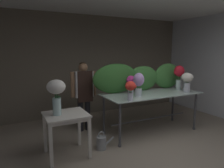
% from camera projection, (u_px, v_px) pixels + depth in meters
% --- Properties ---
extents(ground_plane, '(7.49, 7.49, 0.00)m').
position_uv_depth(ground_plane, '(125.00, 131.00, 4.71)').
color(ground_plane, gray).
extents(wall_back, '(5.68, 0.12, 2.75)m').
position_uv_depth(wall_back, '(95.00, 65.00, 5.99)').
color(wall_back, '#706656').
rests_on(wall_back, ground).
extents(wall_right, '(0.12, 3.52, 2.75)m').
position_uv_depth(wall_right, '(214.00, 66.00, 5.76)').
color(wall_right, silver).
rests_on(wall_right, ground).
extents(ceiling_slab, '(5.80, 3.52, 0.12)m').
position_uv_depth(ceiling_slab, '(126.00, 0.00, 4.27)').
color(ceiling_slab, silver).
rests_on(ceiling_slab, wall_back).
extents(display_table_glass, '(2.14, 0.91, 0.88)m').
position_uv_depth(display_table_glass, '(151.00, 99.00, 4.56)').
color(display_table_glass, silver).
rests_on(display_table_glass, ground).
extents(side_table_white, '(0.71, 0.63, 0.74)m').
position_uv_depth(side_table_white, '(66.00, 119.00, 3.53)').
color(side_table_white, silver).
rests_on(side_table_white, ground).
extents(florist, '(0.58, 0.24, 1.54)m').
position_uv_depth(florist, '(84.00, 89.00, 4.61)').
color(florist, '#232328').
rests_on(florist, ground).
extents(foliage_backdrop, '(2.35, 0.25, 0.64)m').
position_uv_depth(foliage_backdrop, '(139.00, 78.00, 4.74)').
color(foliage_backdrop, '#2D6028').
rests_on(foliage_backdrop, display_table_glass).
extents(vase_lilac_tulips, '(0.22, 0.22, 0.47)m').
position_uv_depth(vase_lilac_tulips, '(139.00, 83.00, 4.19)').
color(vase_lilac_tulips, silver).
rests_on(vase_lilac_tulips, display_table_glass).
extents(vase_scarlet_roses, '(0.23, 0.20, 0.36)m').
position_uv_depth(vase_scarlet_roses, '(130.00, 88.00, 3.84)').
color(vase_scarlet_roses, silver).
rests_on(vase_scarlet_roses, display_table_glass).
extents(vase_crimson_ranunculus, '(0.25, 0.24, 0.57)m').
position_uv_depth(vase_crimson_ranunculus, '(179.00, 75.00, 4.87)').
color(vase_crimson_ranunculus, silver).
rests_on(vase_crimson_ranunculus, display_table_glass).
extents(vase_magenta_hydrangea, '(0.21, 0.18, 0.39)m').
position_uv_depth(vase_magenta_hydrangea, '(131.00, 83.00, 4.42)').
color(vase_magenta_hydrangea, silver).
rests_on(vase_magenta_hydrangea, display_table_glass).
extents(vase_ivory_freesia, '(0.26, 0.26, 0.43)m').
position_uv_depth(vase_ivory_freesia, '(187.00, 80.00, 4.62)').
color(vase_ivory_freesia, silver).
rests_on(vase_ivory_freesia, display_table_glass).
extents(vase_white_roses_tall, '(0.30, 0.30, 0.59)m').
position_uv_depth(vase_white_roses_tall, '(56.00, 92.00, 3.39)').
color(vase_white_roses_tall, silver).
rests_on(vase_white_roses_tall, side_table_white).
extents(watering_can, '(0.35, 0.18, 0.34)m').
position_uv_depth(watering_can, '(102.00, 143.00, 3.82)').
color(watering_can, '#999EA3').
rests_on(watering_can, ground).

